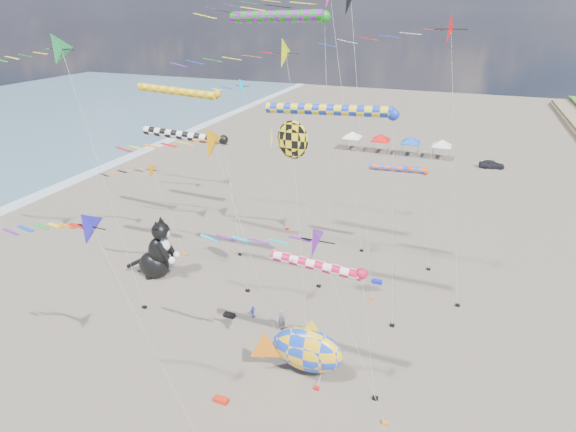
{
  "coord_description": "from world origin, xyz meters",
  "views": [
    {
      "loc": [
        10.97,
        -16.02,
        22.6
      ],
      "look_at": [
        0.27,
        12.0,
        8.78
      ],
      "focal_mm": 28.0,
      "sensor_mm": 36.0,
      "label": 1
    }
  ],
  "objects_px": {
    "fish_inflatable": "(307,350)",
    "child_blue": "(253,312)",
    "child_green": "(300,332)",
    "parked_car": "(492,164)",
    "person_adult": "(282,321)",
    "cat_inflatable": "(155,248)"
  },
  "relations": [
    {
      "from": "child_green",
      "to": "parked_car",
      "type": "height_order",
      "value": "parked_car"
    },
    {
      "from": "child_blue",
      "to": "fish_inflatable",
      "type": "bearing_deg",
      "value": -100.22
    },
    {
      "from": "person_adult",
      "to": "parked_car",
      "type": "height_order",
      "value": "person_adult"
    },
    {
      "from": "fish_inflatable",
      "to": "cat_inflatable",
      "type": "bearing_deg",
      "value": 157.71
    },
    {
      "from": "person_adult",
      "to": "child_green",
      "type": "distance_m",
      "value": 1.71
    },
    {
      "from": "cat_inflatable",
      "to": "parked_car",
      "type": "relative_size",
      "value": 1.57
    },
    {
      "from": "child_green",
      "to": "parked_car",
      "type": "distance_m",
      "value": 50.66
    },
    {
      "from": "child_green",
      "to": "child_blue",
      "type": "height_order",
      "value": "child_green"
    },
    {
      "from": "fish_inflatable",
      "to": "child_blue",
      "type": "xyz_separation_m",
      "value": [
        -6.05,
        4.44,
        -1.65
      ]
    },
    {
      "from": "fish_inflatable",
      "to": "child_blue",
      "type": "distance_m",
      "value": 7.68
    },
    {
      "from": "parked_car",
      "to": "person_adult",
      "type": "bearing_deg",
      "value": 153.85
    },
    {
      "from": "cat_inflatable",
      "to": "child_green",
      "type": "xyz_separation_m",
      "value": [
        15.3,
        -3.57,
        -2.38
      ]
    },
    {
      "from": "fish_inflatable",
      "to": "person_adult",
      "type": "height_order",
      "value": "fish_inflatable"
    },
    {
      "from": "fish_inflatable",
      "to": "person_adult",
      "type": "relative_size",
      "value": 3.67
    },
    {
      "from": "cat_inflatable",
      "to": "child_blue",
      "type": "height_order",
      "value": "cat_inflatable"
    },
    {
      "from": "child_green",
      "to": "parked_car",
      "type": "xyz_separation_m",
      "value": [
        14.62,
        48.5,
        0.08
      ]
    },
    {
      "from": "cat_inflatable",
      "to": "child_green",
      "type": "bearing_deg",
      "value": -24.59
    },
    {
      "from": "person_adult",
      "to": "child_blue",
      "type": "distance_m",
      "value": 2.9
    },
    {
      "from": "child_green",
      "to": "fish_inflatable",
      "type": "bearing_deg",
      "value": -34.19
    },
    {
      "from": "child_blue",
      "to": "parked_car",
      "type": "distance_m",
      "value": 51.12
    },
    {
      "from": "cat_inflatable",
      "to": "person_adult",
      "type": "distance_m",
      "value": 14.19
    },
    {
      "from": "cat_inflatable",
      "to": "parked_car",
      "type": "distance_m",
      "value": 54.04
    }
  ]
}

